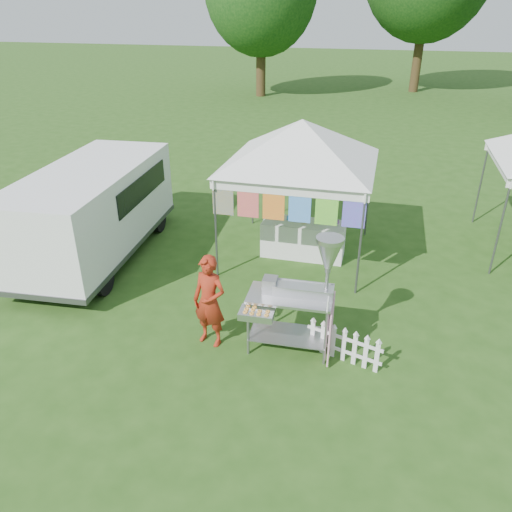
# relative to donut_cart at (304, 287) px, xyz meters

# --- Properties ---
(ground) EXTENTS (120.00, 120.00, 0.00)m
(ground) POSITION_rel_donut_cart_xyz_m (-0.70, -0.03, -1.20)
(ground) COLOR #264C15
(ground) RESTS_ON ground
(canopy_main) EXTENTS (4.24, 4.24, 3.45)m
(canopy_main) POSITION_rel_donut_cart_xyz_m (-0.70, 3.46, 1.79)
(canopy_main) COLOR #59595E
(canopy_main) RESTS_ON ground
(donut_cart) EXTENTS (1.46, 1.05, 2.03)m
(donut_cart) POSITION_rel_donut_cart_xyz_m (0.00, 0.00, 0.00)
(donut_cart) COLOR gray
(donut_cart) RESTS_ON ground
(vendor) EXTENTS (0.65, 0.50, 1.59)m
(vendor) POSITION_rel_donut_cart_xyz_m (-1.50, -0.15, -0.40)
(vendor) COLOR maroon
(vendor) RESTS_ON ground
(cargo_van) EXTENTS (2.27, 4.93, 2.00)m
(cargo_van) POSITION_rel_donut_cart_xyz_m (-5.00, 2.37, -0.12)
(cargo_van) COLOR white
(cargo_van) RESTS_ON ground
(picket_fence) EXTENTS (1.21, 0.39, 0.56)m
(picket_fence) POSITION_rel_donut_cart_xyz_m (0.68, -0.09, -0.91)
(picket_fence) COLOR white
(picket_fence) RESTS_ON ground
(display_table) EXTENTS (1.80, 0.70, 0.79)m
(display_table) POSITION_rel_donut_cart_xyz_m (-0.57, 3.42, -0.80)
(display_table) COLOR white
(display_table) RESTS_ON ground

